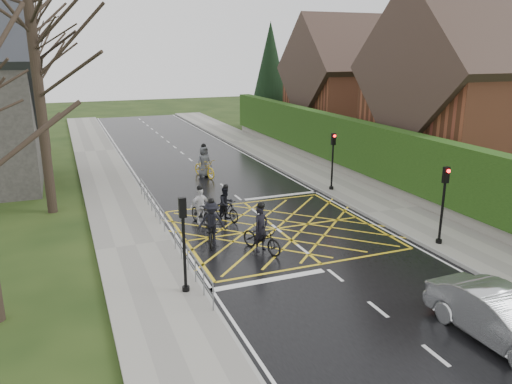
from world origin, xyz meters
TOP-DOWN VIEW (x-y plane):
  - ground at (0.00, 0.00)m, footprint 120.00×120.00m
  - road at (0.00, 0.00)m, footprint 9.00×80.00m
  - sidewalk_right at (6.00, 0.00)m, footprint 3.00×80.00m
  - sidewalk_left at (-6.00, 0.00)m, footprint 3.00×80.00m
  - stone_wall at (7.75, 6.00)m, footprint 0.50×38.00m
  - hedge at (7.75, 6.00)m, footprint 0.90×38.00m
  - house_near at (14.75, 4.00)m, footprint 11.80×9.80m
  - house_far at (14.75, 18.00)m, footprint 9.80×8.80m
  - conifer at (10.75, 26.00)m, footprint 4.60×4.60m
  - tree_near at (-9.00, 6.00)m, footprint 9.24×9.24m
  - tree_mid at (-10.00, 14.00)m, footprint 10.08×10.08m
  - tree_far at (-9.30, 22.00)m, footprint 8.40×8.40m
  - railing_south at (-4.65, -3.50)m, footprint 0.05×5.04m
  - railing_north at (-4.65, 4.00)m, footprint 0.05×6.04m
  - traffic_light_ne at (5.10, 4.20)m, footprint 0.24×0.31m
  - traffic_light_se at (5.10, -4.20)m, footprint 0.24×0.31m
  - traffic_light_sw at (-5.10, -4.50)m, footprint 0.24×0.31m
  - cyclist_rear at (-1.54, -2.07)m, footprint 1.41×2.13m
  - cyclist_back at (-1.64, 1.91)m, footprint 0.99×1.72m
  - cyclist_mid at (-3.05, -0.56)m, footprint 1.31×2.03m
  - cyclist_front at (-2.88, 1.74)m, footprint 1.02×1.84m
  - cyclist_lead at (-0.40, 9.91)m, footprint 1.31×2.23m
  - car at (1.98, -10.07)m, footprint 1.63×4.28m

SIDE VIEW (x-z plane):
  - ground at x=0.00m, z-range 0.00..0.00m
  - road at x=0.00m, z-range 0.00..0.01m
  - sidewalk_right at x=6.00m, z-range 0.00..0.15m
  - sidewalk_left at x=-6.00m, z-range 0.00..0.15m
  - stone_wall at x=7.75m, z-range 0.00..0.70m
  - cyclist_back at x=-1.64m, z-range -0.20..1.46m
  - cyclist_rear at x=-1.54m, z-range -0.34..1.61m
  - cyclist_front at x=-2.88m, z-range -0.23..1.55m
  - cyclist_mid at x=-3.05m, z-range -0.25..1.61m
  - car at x=1.98m, z-range 0.00..1.39m
  - cyclist_lead at x=-0.40m, z-range -0.31..1.74m
  - railing_south at x=-4.65m, z-range 0.27..1.29m
  - railing_north at x=-4.65m, z-range 0.27..1.30m
  - traffic_light_ne at x=5.10m, z-range 0.06..3.27m
  - traffic_light_se at x=5.10m, z-range 0.06..3.27m
  - traffic_light_sw at x=-5.10m, z-range 0.06..3.27m
  - hedge at x=7.75m, z-range 0.70..3.50m
  - house_far at x=14.75m, z-range -0.79..9.51m
  - house_near at x=14.75m, z-range -0.92..10.38m
  - conifer at x=10.75m, z-range -0.01..9.99m
  - tree_far at x=-9.30m, z-range 1.99..12.39m
  - tree_near at x=-9.00m, z-range 2.19..13.63m
  - tree_mid at x=-10.00m, z-range 2.39..14.87m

